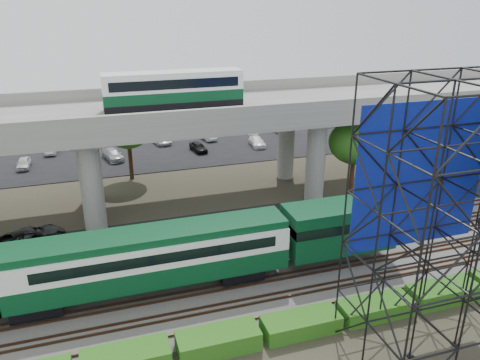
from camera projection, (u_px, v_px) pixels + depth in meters
name	position (u px, v px, depth m)	size (l,w,h in m)	color
ground	(260.00, 293.00, 31.04)	(140.00, 140.00, 0.00)	#474233
ballast_bed	(250.00, 276.00, 32.78)	(90.00, 12.00, 0.20)	slate
service_road	(218.00, 224.00, 40.34)	(90.00, 5.00, 0.08)	black
parking_lot	(171.00, 147.00, 61.19)	(90.00, 18.00, 0.08)	black
harbor_water	(149.00, 111.00, 80.72)	(140.00, 40.00, 0.03)	slate
rail_tracks	(250.00, 274.00, 32.72)	(90.00, 9.52, 0.16)	#472D1E
commuter_train	(175.00, 253.00, 30.31)	(29.30, 3.06, 4.30)	black
overpass	(199.00, 117.00, 42.19)	(80.00, 12.00, 12.40)	#9E9B93
scaffold_tower	(455.00, 231.00, 23.31)	(9.36, 6.36, 15.00)	black
hedge_strip	(301.00, 323.00, 27.31)	(34.60, 1.80, 1.20)	#275F15
trees	(151.00, 149.00, 42.04)	(40.94, 16.94, 7.69)	#382314
suv	(30.00, 238.00, 36.43)	(2.50, 5.42, 1.51)	black
parked_cars	(176.00, 143.00, 60.84)	(35.83, 9.50, 1.29)	silver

